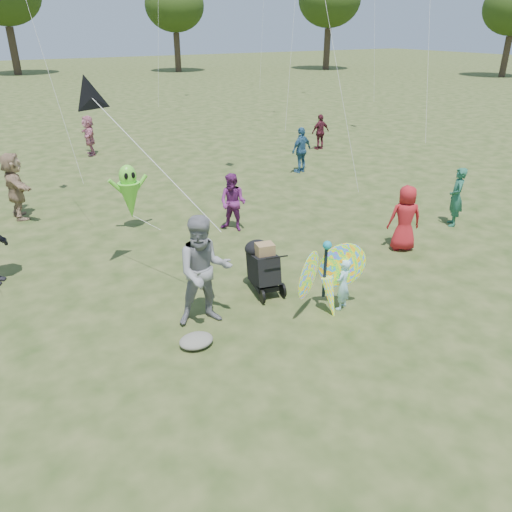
{
  "coord_description": "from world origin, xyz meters",
  "views": [
    {
      "loc": [
        -4.34,
        -5.6,
        4.95
      ],
      "look_at": [
        -0.2,
        1.5,
        1.1
      ],
      "focal_mm": 35.0,
      "sensor_mm": 36.0,
      "label": 1
    }
  ],
  "objects_px": {
    "crowd_e": "(233,203)",
    "alien_kite": "(130,194)",
    "crowd_h": "(320,132)",
    "crowd_a": "(405,218)",
    "crowd_f": "(456,197)",
    "crowd_d": "(15,186)",
    "adult_man": "(204,271)",
    "jogging_stroller": "(262,264)",
    "child_girl": "(343,285)",
    "crowd_j": "(89,135)",
    "butterfly_kite": "(327,279)",
    "crowd_c": "(301,150)"
  },
  "relations": [
    {
      "from": "crowd_a",
      "to": "crowd_f",
      "type": "height_order",
      "value": "crowd_a"
    },
    {
      "from": "crowd_h",
      "to": "alien_kite",
      "type": "height_order",
      "value": "alien_kite"
    },
    {
      "from": "crowd_e",
      "to": "jogging_stroller",
      "type": "relative_size",
      "value": 1.37
    },
    {
      "from": "crowd_a",
      "to": "butterfly_kite",
      "type": "height_order",
      "value": "crowd_a"
    },
    {
      "from": "crowd_d",
      "to": "crowd_f",
      "type": "distance_m",
      "value": 11.87
    },
    {
      "from": "adult_man",
      "to": "crowd_c",
      "type": "xyz_separation_m",
      "value": [
        7.25,
        7.43,
        -0.21
      ]
    },
    {
      "from": "child_girl",
      "to": "crowd_j",
      "type": "relative_size",
      "value": 0.64
    },
    {
      "from": "crowd_e",
      "to": "jogging_stroller",
      "type": "distance_m",
      "value": 3.41
    },
    {
      "from": "child_girl",
      "to": "jogging_stroller",
      "type": "distance_m",
      "value": 1.65
    },
    {
      "from": "crowd_a",
      "to": "crowd_j",
      "type": "relative_size",
      "value": 0.99
    },
    {
      "from": "crowd_h",
      "to": "alien_kite",
      "type": "xyz_separation_m",
      "value": [
        -9.82,
        -4.98,
        0.23
      ]
    },
    {
      "from": "crowd_c",
      "to": "butterfly_kite",
      "type": "xyz_separation_m",
      "value": [
        -5.19,
        -8.27,
        -0.1
      ]
    },
    {
      "from": "crowd_f",
      "to": "crowd_d",
      "type": "bearing_deg",
      "value": -81.57
    },
    {
      "from": "child_girl",
      "to": "crowd_f",
      "type": "bearing_deg",
      "value": 176.05
    },
    {
      "from": "crowd_a",
      "to": "jogging_stroller",
      "type": "distance_m",
      "value": 3.99
    },
    {
      "from": "crowd_f",
      "to": "crowd_e",
      "type": "bearing_deg",
      "value": -75.42
    },
    {
      "from": "crowd_f",
      "to": "crowd_h",
      "type": "relative_size",
      "value": 1.06
    },
    {
      "from": "crowd_d",
      "to": "crowd_h",
      "type": "height_order",
      "value": "crowd_d"
    },
    {
      "from": "child_girl",
      "to": "crowd_c",
      "type": "bearing_deg",
      "value": -143.85
    },
    {
      "from": "adult_man",
      "to": "alien_kite",
      "type": "distance_m",
      "value": 5.05
    },
    {
      "from": "crowd_j",
      "to": "butterfly_kite",
      "type": "distance_m",
      "value": 14.83
    },
    {
      "from": "crowd_e",
      "to": "butterfly_kite",
      "type": "xyz_separation_m",
      "value": [
        -0.44,
        -4.53,
        -0.05
      ]
    },
    {
      "from": "crowd_c",
      "to": "jogging_stroller",
      "type": "relative_size",
      "value": 1.47
    },
    {
      "from": "adult_man",
      "to": "crowd_f",
      "type": "height_order",
      "value": "adult_man"
    },
    {
      "from": "child_girl",
      "to": "crowd_e",
      "type": "distance_m",
      "value": 4.57
    },
    {
      "from": "child_girl",
      "to": "crowd_h",
      "type": "bearing_deg",
      "value": -148.65
    },
    {
      "from": "child_girl",
      "to": "crowd_e",
      "type": "relative_size",
      "value": 0.67
    },
    {
      "from": "adult_man",
      "to": "alien_kite",
      "type": "height_order",
      "value": "adult_man"
    },
    {
      "from": "crowd_a",
      "to": "jogging_stroller",
      "type": "xyz_separation_m",
      "value": [
        -3.98,
        -0.12,
        -0.17
      ]
    },
    {
      "from": "adult_man",
      "to": "crowd_c",
      "type": "relative_size",
      "value": 1.26
    },
    {
      "from": "crowd_h",
      "to": "alien_kite",
      "type": "distance_m",
      "value": 11.01
    },
    {
      "from": "crowd_d",
      "to": "butterfly_kite",
      "type": "relative_size",
      "value": 1.06
    },
    {
      "from": "alien_kite",
      "to": "jogging_stroller",
      "type": "bearing_deg",
      "value": -75.2
    },
    {
      "from": "crowd_j",
      "to": "crowd_a",
      "type": "bearing_deg",
      "value": 25.31
    },
    {
      "from": "butterfly_kite",
      "to": "alien_kite",
      "type": "height_order",
      "value": "alien_kite"
    },
    {
      "from": "crowd_d",
      "to": "crowd_e",
      "type": "height_order",
      "value": "crowd_d"
    },
    {
      "from": "crowd_c",
      "to": "crowd_e",
      "type": "xyz_separation_m",
      "value": [
        -4.75,
        -3.74,
        -0.05
      ]
    },
    {
      "from": "adult_man",
      "to": "crowd_a",
      "type": "height_order",
      "value": "adult_man"
    },
    {
      "from": "crowd_f",
      "to": "butterfly_kite",
      "type": "xyz_separation_m",
      "value": [
        -5.7,
        -1.88,
        -0.07
      ]
    },
    {
      "from": "jogging_stroller",
      "to": "butterfly_kite",
      "type": "xyz_separation_m",
      "value": [
        0.61,
        -1.29,
        0.1
      ]
    },
    {
      "from": "adult_man",
      "to": "crowd_h",
      "type": "relative_size",
      "value": 1.39
    },
    {
      "from": "crowd_c",
      "to": "butterfly_kite",
      "type": "bearing_deg",
      "value": 43.24
    },
    {
      "from": "crowd_d",
      "to": "jogging_stroller",
      "type": "xyz_separation_m",
      "value": [
        3.66,
        -7.03,
        -0.31
      ]
    },
    {
      "from": "crowd_c",
      "to": "crowd_j",
      "type": "height_order",
      "value": "crowd_c"
    },
    {
      "from": "crowd_f",
      "to": "butterfly_kite",
      "type": "bearing_deg",
      "value": -30.47
    },
    {
      "from": "adult_man",
      "to": "butterfly_kite",
      "type": "relative_size",
      "value": 1.17
    },
    {
      "from": "crowd_a",
      "to": "crowd_f",
      "type": "bearing_deg",
      "value": -142.21
    },
    {
      "from": "crowd_j",
      "to": "jogging_stroller",
      "type": "bearing_deg",
      "value": 8.8
    },
    {
      "from": "crowd_e",
      "to": "alien_kite",
      "type": "bearing_deg",
      "value": -157.72
    },
    {
      "from": "crowd_a",
      "to": "butterfly_kite",
      "type": "xyz_separation_m",
      "value": [
        -3.37,
        -1.41,
        -0.08
      ]
    }
  ]
}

